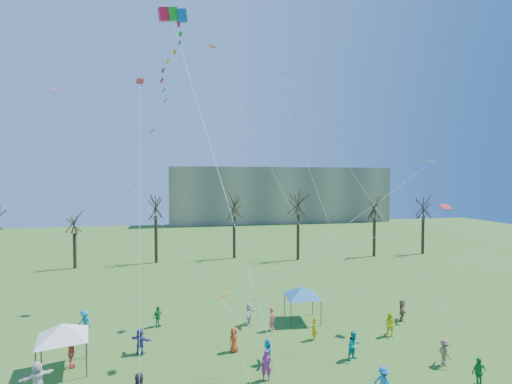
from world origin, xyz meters
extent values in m
cube|color=gray|center=(22.00, 82.00, 7.50)|extent=(60.00, 14.00, 15.00)
cylinder|color=black|center=(-18.38, 35.33, 2.33)|extent=(0.44, 0.44, 4.67)
cylinder|color=black|center=(-8.11, 36.50, 3.31)|extent=(0.44, 0.44, 6.62)
cylinder|color=black|center=(3.08, 37.32, 3.11)|extent=(0.44, 0.44, 6.23)
cylinder|color=black|center=(12.05, 34.36, 3.33)|extent=(0.44, 0.44, 6.65)
cylinder|color=black|center=(24.22, 34.42, 2.95)|extent=(0.44, 0.44, 5.89)
cylinder|color=black|center=(32.72, 34.61, 2.91)|extent=(0.44, 0.44, 5.82)
cube|color=#EC1039|center=(-5.47, 11.08, 23.28)|extent=(0.89, 1.28, 1.16)
cube|color=#139524|center=(-4.86, 11.08, 23.28)|extent=(0.89, 1.28, 1.16)
cube|color=blue|center=(-4.25, 11.08, 23.28)|extent=(0.89, 1.28, 1.16)
cylinder|color=white|center=(-2.34, 4.64, 12.42)|extent=(0.02, 0.02, 24.38)
cylinder|color=#3F3F44|center=(-12.37, 6.61, 1.04)|extent=(0.08, 0.08, 2.08)
cylinder|color=#3F3F44|center=(-9.87, 7.24, 1.04)|extent=(0.08, 0.08, 2.08)
cylinder|color=#3F3F44|center=(-12.99, 9.11, 1.04)|extent=(0.08, 0.08, 2.08)
cylinder|color=#3F3F44|center=(-10.49, 9.74, 1.04)|extent=(0.08, 0.08, 2.08)
pyramid|color=white|center=(-11.43, 8.18, 2.53)|extent=(3.85, 3.85, 0.89)
cylinder|color=#3F3F44|center=(4.11, 11.75, 0.99)|extent=(0.07, 0.07, 1.99)
cylinder|color=#3F3F44|center=(6.57, 11.55, 0.99)|extent=(0.07, 0.07, 1.99)
cylinder|color=#3F3F44|center=(4.31, 14.20, 0.99)|extent=(0.07, 0.07, 1.99)
cylinder|color=#3F3F44|center=(6.76, 14.01, 0.99)|extent=(0.07, 0.07, 1.99)
pyramid|color=#2167A6|center=(5.44, 12.88, 2.41)|extent=(3.78, 3.78, 0.85)
imported|color=#1779B9|center=(6.31, 1.93, 0.85)|extent=(1.17, 1.26, 1.71)
imported|color=#1E8B37|center=(12.22, 1.91, 0.81)|extent=(0.97, 0.45, 1.62)
imported|color=white|center=(-12.01, 5.87, 0.92)|extent=(1.73, 1.39, 1.84)
imported|color=#992680|center=(0.52, 4.83, 0.88)|extent=(0.74, 0.59, 1.76)
imported|color=#0B949C|center=(6.65, 6.05, 0.92)|extent=(1.08, 0.96, 1.84)
imported|color=#8B644C|center=(11.95, 4.29, 0.81)|extent=(0.66, 1.08, 1.62)
imported|color=#FA5356|center=(-11.08, 8.56, 0.92)|extent=(0.67, 1.14, 1.83)
imported|color=#50489C|center=(-7.09, 9.62, 0.85)|extent=(1.63, 1.18, 1.70)
imported|color=#CF4219|center=(-0.86, 8.65, 0.83)|extent=(0.95, 0.92, 1.65)
imported|color=#D19C0B|center=(5.11, 9.27, 0.81)|extent=(0.66, 0.71, 1.63)
imported|color=#E8F81A|center=(10.89, 8.68, 0.89)|extent=(1.04, 1.09, 1.78)
imported|color=#1684B0|center=(-11.59, 13.53, 0.93)|extent=(1.38, 1.21, 1.85)
imported|color=#1D8646|center=(-6.27, 13.90, 0.82)|extent=(0.91, 1.00, 1.64)
imported|color=silver|center=(0.95, 12.81, 0.89)|extent=(1.23, 1.70, 1.77)
imported|color=#0E9ACC|center=(1.03, 6.65, 0.79)|extent=(0.81, 1.53, 1.57)
imported|color=#977452|center=(13.55, 11.17, 0.88)|extent=(1.25, 1.69, 1.77)
imported|color=#E74D5F|center=(2.50, 11.40, 0.91)|extent=(0.72, 0.80, 1.83)
cube|color=#E42655|center=(-7.53, 14.82, 19.55)|extent=(0.79, 0.87, 0.28)
cylinder|color=white|center=(-6.76, 7.39, 10.42)|extent=(0.01, 0.01, 23.27)
cube|color=orange|center=(-2.10, 3.74, 5.52)|extent=(0.63, 0.55, 0.31)
cylinder|color=white|center=(-1.50, 1.85, 3.41)|extent=(0.01, 0.01, 5.50)
cube|color=#1BCEC2|center=(2.87, 9.65, 17.47)|extent=(0.88, 0.79, 0.39)
cylinder|color=white|center=(4.59, 5.79, 9.38)|extent=(0.01, 0.01, 17.89)
cube|color=blue|center=(4.92, 16.11, 21.32)|extent=(0.84, 0.84, 0.25)
cylinder|color=white|center=(8.57, 9.01, 11.31)|extent=(0.01, 0.01, 25.30)
cube|color=red|center=(11.10, 3.43, 10.10)|extent=(0.65, 0.75, 0.27)
cylinder|color=white|center=(-0.45, 4.65, 5.70)|extent=(0.01, 0.01, 24.71)
cube|color=#91DD34|center=(15.80, 11.03, 13.21)|extent=(0.80, 0.86, 0.17)
cylinder|color=white|center=(4.67, 7.46, 7.26)|extent=(0.01, 0.01, 26.07)
cube|color=purple|center=(-15.68, 20.59, 19.90)|extent=(0.81, 0.86, 0.39)
cylinder|color=white|center=(-7.58, 12.71, 10.60)|extent=(0.01, 0.01, 29.03)
cube|color=#FF600D|center=(-1.25, 21.59, 25.14)|extent=(0.79, 0.68, 0.20)
cylinder|color=white|center=(2.70, 13.82, 13.22)|extent=(0.01, 0.01, 29.21)
camera|label=1|loc=(-4.06, -15.04, 11.71)|focal=25.00mm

